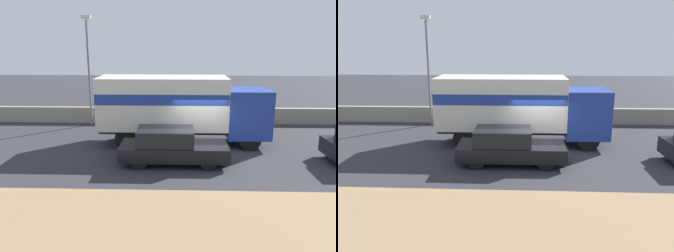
% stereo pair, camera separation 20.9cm
% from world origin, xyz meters
% --- Properties ---
extents(ground_plane, '(80.00, 80.00, 0.00)m').
position_xyz_m(ground_plane, '(0.00, 0.00, 0.00)').
color(ground_plane, '#2D2D33').
extents(dirt_shoulder_foreground, '(60.00, 4.50, 0.04)m').
position_xyz_m(dirt_shoulder_foreground, '(0.00, -5.82, 0.02)').
color(dirt_shoulder_foreground, '#937551').
rests_on(dirt_shoulder_foreground, ground_plane).
extents(stone_wall_backdrop, '(60.00, 0.35, 1.02)m').
position_xyz_m(stone_wall_backdrop, '(0.00, 6.67, 0.51)').
color(stone_wall_backdrop, gray).
rests_on(stone_wall_backdrop, ground_plane).
extents(street_lamp, '(0.56, 0.28, 6.67)m').
position_xyz_m(street_lamp, '(-6.56, 6.03, 3.88)').
color(street_lamp, slate).
rests_on(street_lamp, ground_plane).
extents(box_truck, '(8.48, 2.48, 3.44)m').
position_xyz_m(box_truck, '(-1.00, 2.13, 2.02)').
color(box_truck, navy).
rests_on(box_truck, ground_plane).
extents(car_hatchback, '(4.58, 1.80, 1.54)m').
position_xyz_m(car_hatchback, '(-1.32, -0.77, 0.77)').
color(car_hatchback, black).
rests_on(car_hatchback, ground_plane).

